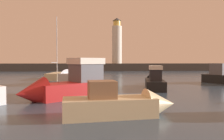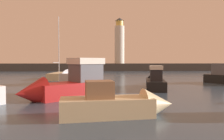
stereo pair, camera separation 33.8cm
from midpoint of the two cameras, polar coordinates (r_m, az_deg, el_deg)
The scene contains 8 objects.
ground_plane at distance 35.63m, azimuth -0.15°, elevation -2.58°, with size 220.00×220.00×0.00m, color #384C60.
breakwater at distance 69.60m, azimuth -2.01°, elevation 0.74°, with size 85.85×4.53×2.37m, color #423F3D.
lighthouse at distance 70.20m, azimuth 2.11°, elevation 7.32°, with size 3.08×3.08×14.49m.
motorboat_0 at distance 18.37m, azimuth -11.10°, elevation -3.81°, with size 7.88×6.93×3.74m.
motorboat_2 at distance 12.12m, azimuth 3.90°, elevation -8.96°, with size 6.42×2.58×2.30m.
motorboat_3 at distance 29.65m, azimuth -9.24°, elevation -1.79°, with size 7.05×8.04×3.42m.
motorboat_6 at distance 25.14m, azimuth 11.53°, elevation -2.88°, with size 3.42×7.72×2.93m.
sailboat_moored at distance 38.07m, azimuth -13.65°, elevation -1.43°, with size 2.45×7.32×10.68m.
Camera 2 is at (-2.18, -1.33, 2.97)m, focal length 35.07 mm.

